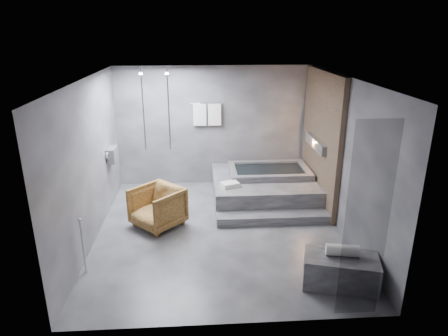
{
  "coord_description": "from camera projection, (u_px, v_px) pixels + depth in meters",
  "views": [
    {
      "loc": [
        -0.36,
        -6.65,
        3.6
      ],
      "look_at": [
        0.1,
        0.3,
        1.14
      ],
      "focal_mm": 32.0,
      "sensor_mm": 36.0,
      "label": 1
    }
  ],
  "objects": [
    {
      "name": "tub_step",
      "position": [
        273.0,
        218.0,
        7.77
      ],
      "size": [
        2.2,
        0.36,
        0.18
      ],
      "primitive_type": "cube",
      "color": "#38383B",
      "rests_on": "ground"
    },
    {
      "name": "concrete_bench",
      "position": [
        340.0,
        271.0,
        5.83
      ],
      "size": [
        1.17,
        0.84,
        0.47
      ],
      "primitive_type": "cube",
      "rotation": [
        0.0,
        0.0,
        -0.28
      ],
      "color": "#313133",
      "rests_on": "ground"
    },
    {
      "name": "tub_deck",
      "position": [
        263.0,
        188.0,
        8.83
      ],
      "size": [
        2.2,
        2.0,
        0.5
      ],
      "primitive_type": "cube",
      "color": "#38383B",
      "rests_on": "ground"
    },
    {
      "name": "room",
      "position": [
        241.0,
        138.0,
        7.16
      ],
      "size": [
        5.0,
        5.04,
        2.82
      ],
      "color": "#323235",
      "rests_on": "ground"
    },
    {
      "name": "deck_towel",
      "position": [
        230.0,
        185.0,
        8.2
      ],
      "size": [
        0.41,
        0.36,
        0.09
      ],
      "primitive_type": "cube",
      "rotation": [
        0.0,
        0.0,
        0.38
      ],
      "color": "silver",
      "rests_on": "tub_deck"
    },
    {
      "name": "rolled_towel",
      "position": [
        342.0,
        250.0,
        5.76
      ],
      "size": [
        0.49,
        0.26,
        0.17
      ],
      "primitive_type": "cylinder",
      "rotation": [
        0.0,
        1.57,
        -0.2
      ],
      "color": "silver",
      "rests_on": "concrete_bench"
    },
    {
      "name": "driftwood_chair",
      "position": [
        157.0,
        207.0,
        7.55
      ],
      "size": [
        1.18,
        1.18,
        0.77
      ],
      "primitive_type": "imported",
      "rotation": [
        0.0,
        0.0,
        -0.77
      ],
      "color": "#4F3113",
      "rests_on": "ground"
    }
  ]
}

